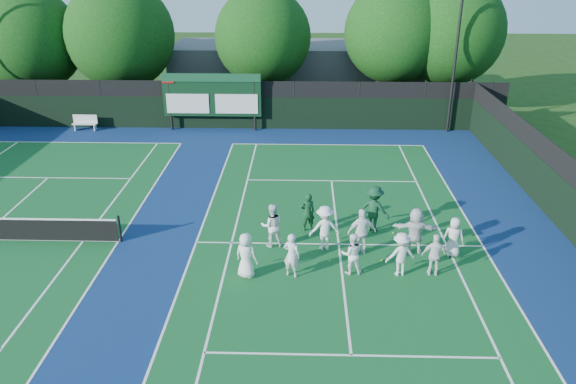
{
  "coord_description": "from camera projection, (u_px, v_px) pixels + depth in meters",
  "views": [
    {
      "loc": [
        -1.41,
        -17.94,
        10.4
      ],
      "look_at": [
        -2.0,
        3.0,
        1.3
      ],
      "focal_mm": 35.0,
      "sensor_mm": 36.0,
      "label": 1
    }
  ],
  "objects": [
    {
      "name": "court_apron",
      "position": [
        183.0,
        242.0,
        21.63
      ],
      "size": [
        34.0,
        32.0,
        0.01
      ],
      "primitive_type": "cube",
      "color": "navy",
      "rests_on": "ground"
    },
    {
      "name": "scoreboard",
      "position": [
        212.0,
        95.0,
        34.16
      ],
      "size": [
        6.0,
        0.21,
        3.55
      ],
      "color": "black",
      "rests_on": "ground"
    },
    {
      "name": "tennis_ball_0",
      "position": [
        330.0,
        261.0,
        20.27
      ],
      "size": [
        0.07,
        0.07,
        0.07
      ],
      "primitive_type": "sphere",
      "color": "#C7DF1A",
      "rests_on": "ground"
    },
    {
      "name": "near_court",
      "position": [
        339.0,
        244.0,
        21.47
      ],
      "size": [
        11.05,
        23.85,
        0.01
      ],
      "color": "#115423",
      "rests_on": "ground"
    },
    {
      "name": "tree_b",
      "position": [
        123.0,
        38.0,
        36.85
      ],
      "size": [
        7.07,
        7.07,
        8.76
      ],
      "color": "#311E0D",
      "rests_on": "ground"
    },
    {
      "name": "player_back_4",
      "position": [
        454.0,
        237.0,
        20.42
      ],
      "size": [
        0.88,
        0.75,
        1.53
      ],
      "primitive_type": "imported",
      "rotation": [
        0.0,
        0.0,
        2.72
      ],
      "color": "silver",
      "rests_on": "ground"
    },
    {
      "name": "coach_right",
      "position": [
        374.0,
        209.0,
        22.12
      ],
      "size": [
        1.44,
        1.17,
        1.94
      ],
      "primitive_type": "imported",
      "rotation": [
        0.0,
        0.0,
        2.71
      ],
      "color": "#0F3921",
      "rests_on": "ground"
    },
    {
      "name": "player_back_1",
      "position": [
        325.0,
        228.0,
        20.82
      ],
      "size": [
        1.22,
        0.82,
        1.76
      ],
      "primitive_type": "imported",
      "rotation": [
        0.0,
        0.0,
        3.3
      ],
      "color": "white",
      "rests_on": "ground"
    },
    {
      "name": "light_pole_right",
      "position": [
        459.0,
        26.0,
        32.25
      ],
      "size": [
        1.2,
        0.3,
        10.12
      ],
      "color": "black",
      "rests_on": "ground"
    },
    {
      "name": "player_front_3",
      "position": [
        401.0,
        254.0,
        19.19
      ],
      "size": [
        1.14,
        0.8,
        1.6
      ],
      "primitive_type": "imported",
      "rotation": [
        0.0,
        0.0,
        3.36
      ],
      "color": "silver",
      "rests_on": "ground"
    },
    {
      "name": "player_front_0",
      "position": [
        246.0,
        255.0,
        19.07
      ],
      "size": [
        0.94,
        0.8,
        1.64
      ],
      "primitive_type": "imported",
      "rotation": [
        0.0,
        0.0,
        2.73
      ],
      "color": "white",
      "rests_on": "ground"
    },
    {
      "name": "bench",
      "position": [
        85.0,
        122.0,
        34.83
      ],
      "size": [
        1.53,
        0.45,
        0.96
      ],
      "color": "silver",
      "rests_on": "ground"
    },
    {
      "name": "tennis_ball_4",
      "position": [
        393.0,
        233.0,
        22.28
      ],
      "size": [
        0.07,
        0.07,
        0.07
      ],
      "primitive_type": "sphere",
      "color": "#C7DF1A",
      "rests_on": "ground"
    },
    {
      "name": "back_fence",
      "position": [
        230.0,
        107.0,
        34.84
      ],
      "size": [
        34.0,
        0.08,
        3.0
      ],
      "color": "black",
      "rests_on": "ground"
    },
    {
      "name": "player_front_1",
      "position": [
        292.0,
        255.0,
        19.1
      ],
      "size": [
        0.7,
        0.59,
        1.64
      ],
      "primitive_type": "imported",
      "rotation": [
        0.0,
        0.0,
        2.76
      ],
      "color": "silver",
      "rests_on": "ground"
    },
    {
      "name": "player_front_4",
      "position": [
        435.0,
        255.0,
        19.17
      ],
      "size": [
        0.94,
        0.46,
        1.56
      ],
      "primitive_type": "imported",
      "rotation": [
        0.0,
        0.0,
        3.05
      ],
      "color": "white",
      "rests_on": "ground"
    },
    {
      "name": "tree_e",
      "position": [
        453.0,
        34.0,
        36.17
      ],
      "size": [
        6.83,
        6.83,
        8.92
      ],
      "color": "#311E0D",
      "rests_on": "ground"
    },
    {
      "name": "player_back_2",
      "position": [
        362.0,
        232.0,
        20.5
      ],
      "size": [
        1.11,
        0.61,
        1.8
      ],
      "primitive_type": "imported",
      "rotation": [
        0.0,
        0.0,
        3.31
      ],
      "color": "white",
      "rests_on": "ground"
    },
    {
      "name": "tennis_ball_1",
      "position": [
        338.0,
        234.0,
        22.16
      ],
      "size": [
        0.07,
        0.07,
        0.07
      ],
      "primitive_type": "sphere",
      "color": "#C7DF1A",
      "rests_on": "ground"
    },
    {
      "name": "ground",
      "position": [
        340.0,
        258.0,
        20.56
      ],
      "size": [
        120.0,
        120.0,
        0.0
      ],
      "primitive_type": "plane",
      "color": "#1A3C10",
      "rests_on": "ground"
    },
    {
      "name": "tree_c",
      "position": [
        265.0,
        39.0,
        36.63
      ],
      "size": [
        6.27,
        6.27,
        8.27
      ],
      "color": "#311E0D",
      "rests_on": "ground"
    },
    {
      "name": "coach_left",
      "position": [
        308.0,
        212.0,
        22.25
      ],
      "size": [
        0.66,
        0.52,
        1.6
      ],
      "primitive_type": "imported",
      "rotation": [
        0.0,
        0.0,
        3.41
      ],
      "color": "#103B1E",
      "rests_on": "ground"
    },
    {
      "name": "tree_a",
      "position": [
        34.0,
        43.0,
        37.14
      ],
      "size": [
        6.72,
        6.72,
        8.23
      ],
      "color": "#311E0D",
      "rests_on": "ground"
    },
    {
      "name": "tennis_ball_5",
      "position": [
        382.0,
        260.0,
        20.32
      ],
      "size": [
        0.07,
        0.07,
        0.07
      ],
      "primitive_type": "sphere",
      "color": "#C7DF1A",
      "rests_on": "ground"
    },
    {
      "name": "player_front_2",
      "position": [
        352.0,
        254.0,
        19.29
      ],
      "size": [
        0.78,
        0.62,
        1.52
      ],
      "primitive_type": "imported",
      "rotation": [
        0.0,
        0.0,
        3.21
      ],
      "color": "white",
      "rests_on": "ground"
    },
    {
      "name": "tree_d",
      "position": [
        397.0,
        35.0,
        36.28
      ],
      "size": [
        6.56,
        6.56,
        8.73
      ],
      "color": "#311E0D",
      "rests_on": "ground"
    },
    {
      "name": "clubhouse",
      "position": [
        296.0,
        71.0,
        41.82
      ],
      "size": [
        18.0,
        6.0,
        4.0
      ],
      "primitive_type": "cube",
      "color": "#5A5A5F",
      "rests_on": "ground"
    },
    {
      "name": "player_back_3",
      "position": [
        415.0,
        230.0,
        20.61
      ],
      "size": [
        1.7,
        0.7,
        1.78
      ],
      "primitive_type": "imported",
      "rotation": [
        0.0,
        0.0,
        3.03
      ],
      "color": "silver",
      "rests_on": "ground"
    },
    {
      "name": "player_back_0",
      "position": [
        272.0,
        225.0,
        21.05
      ],
      "size": [
        0.94,
        0.8,
        1.73
      ],
      "primitive_type": "imported",
      "rotation": [
        0.0,
        0.0,
        3.33
      ],
      "color": "white",
      "rests_on": "ground"
    }
  ]
}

